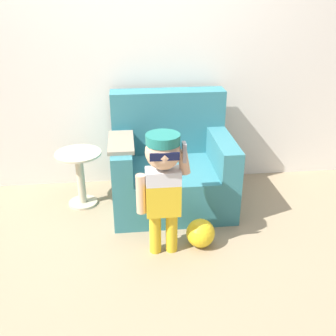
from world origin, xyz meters
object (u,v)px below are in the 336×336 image
at_px(armchair, 171,166).
at_px(toy_ball, 200,233).
at_px(side_table, 80,173).
at_px(person_child, 163,177).

distance_m(armchair, toy_ball, 0.76).
relative_size(side_table, toy_ball, 2.30).
bearing_deg(side_table, person_child, -49.55).
relative_size(armchair, side_table, 2.07).
height_order(armchair, person_child, armchair).
distance_m(armchair, person_child, 0.80).
bearing_deg(armchair, person_child, -100.69).
xyz_separation_m(person_child, toy_ball, (0.28, 0.03, -0.50)).
relative_size(armchair, person_child, 1.12).
bearing_deg(toy_ball, side_table, 142.04).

